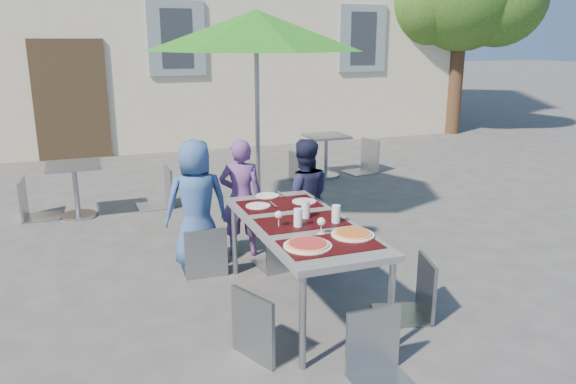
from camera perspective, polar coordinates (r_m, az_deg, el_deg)
name	(u,v)px	position (r m, az deg, el deg)	size (l,w,h in m)	color
ground	(348,318)	(4.70, 6.11, -12.59)	(90.00, 90.00, 0.00)	#403F42
dining_table	(302,229)	(4.59, 1.41, -3.74)	(0.80, 1.85, 0.76)	#4B4B50
pizza_near_left	(308,245)	(4.03, 2.01, -5.38)	(0.35, 0.35, 0.03)	white
pizza_near_right	(353,234)	(4.27, 6.59, -4.24)	(0.33, 0.33, 0.03)	white
glassware	(311,215)	(4.50, 2.31, -2.34)	(0.53, 0.47, 0.15)	silver
place_settings	(277,201)	(5.13, -1.13, -0.89)	(0.70, 0.52, 0.01)	white
child_0	(197,204)	(5.56, -9.28, -1.16)	(0.62, 0.40, 1.27)	#345591
child_1	(241,198)	(5.78, -4.78, -0.62)	(0.45, 0.29, 1.23)	#673D7E
child_2	(303,199)	(5.72, 1.58, -0.67)	(0.60, 0.35, 1.23)	#1B1E3C
chair_0	(203,222)	(5.34, -8.62, -3.00)	(0.41, 0.42, 0.91)	#92999D
chair_1	(282,213)	(5.40, -0.60, -2.15)	(0.47, 0.48, 0.98)	gray
chair_2	(315,215)	(5.60, 2.71, -2.33)	(0.39, 0.40, 0.86)	gray
chair_3	(263,282)	(3.95, -2.56, -9.12)	(0.56, 0.56, 0.96)	gray
chair_4	(417,253)	(4.60, 12.93, -6.09)	(0.51, 0.51, 0.93)	gray
chair_5	(382,308)	(3.73, 9.49, -11.56)	(0.40, 0.41, 0.89)	#8F969A
patio_umbrella	(256,32)	(6.73, -3.25, 15.92)	(2.58, 2.58, 2.52)	#B0B3B9
cafe_table_0	(75,182)	(7.53, -20.79, 0.92)	(0.65, 0.65, 0.69)	#B0B3B9
bg_chair_l_0	(29,174)	(7.66, -24.82, 1.67)	(0.47, 0.46, 0.98)	gray
bg_chair_r_0	(160,164)	(7.67, -12.92, 2.82)	(0.46, 0.46, 1.00)	#92969D
cafe_table_1	(326,150)	(9.18, 3.89, 4.32)	(0.64, 0.64, 0.69)	#B0B3B9
bg_chair_l_1	(301,149)	(8.87, 1.29, 4.43)	(0.45, 0.44, 0.89)	gray
bg_chair_r_1	(366,136)	(9.54, 7.89, 5.66)	(0.53, 0.53, 1.05)	#90969B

